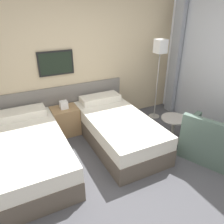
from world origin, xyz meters
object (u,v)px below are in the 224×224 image
object	(u,v)px
bed_near_door	(31,151)
floor_lamp	(160,55)
bed_near_window	(117,129)
side_table	(173,125)
nightstand	(65,121)
armchair	(211,142)

from	to	relation	value
bed_near_door	floor_lamp	bearing A→B (deg)	10.97
bed_near_window	floor_lamp	size ratio (longest dim) A/B	1.17
bed_near_door	bed_near_window	world-z (taller)	same
bed_near_window	side_table	distance (m)	1.01
floor_lamp	side_table	xyz separation A→B (m)	(-0.31, -0.95, -1.03)
bed_near_door	bed_near_window	bearing A→B (deg)	0.00
nightstand	armchair	bearing A→B (deg)	-42.54
floor_lamp	side_table	world-z (taller)	floor_lamp
bed_near_window	armchair	size ratio (longest dim) A/B	1.89
bed_near_window	bed_near_door	bearing A→B (deg)	180.00
bed_near_door	bed_near_window	xyz separation A→B (m)	(1.48, 0.00, 0.00)
bed_near_door	nightstand	bearing A→B (deg)	44.57
bed_near_door	armchair	distance (m)	2.85
nightstand	bed_near_window	bearing A→B (deg)	-44.57
armchair	bed_near_door	bearing A→B (deg)	44.98
bed_near_window	armchair	world-z (taller)	armchair
side_table	bed_near_door	bearing A→B (deg)	169.92
floor_lamp	armchair	distance (m)	1.92
floor_lamp	side_table	distance (m)	1.44
bed_near_window	floor_lamp	distance (m)	1.73
bed_near_door	nightstand	world-z (taller)	nightstand
floor_lamp	bed_near_door	bearing A→B (deg)	-169.03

